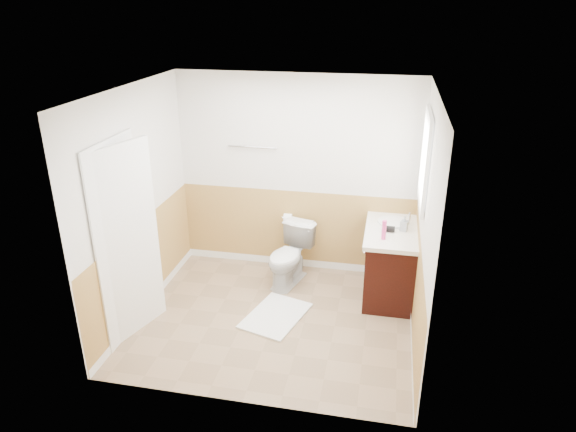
% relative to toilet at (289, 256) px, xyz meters
% --- Properties ---
extents(floor, '(3.00, 3.00, 0.00)m').
position_rel_toilet_xyz_m(floor, '(0.00, -0.83, -0.37)').
color(floor, '#8C7051').
rests_on(floor, ground).
extents(ceiling, '(3.00, 3.00, 0.00)m').
position_rel_toilet_xyz_m(ceiling, '(0.00, -0.83, 2.13)').
color(ceiling, white).
rests_on(ceiling, floor).
extents(wall_back, '(3.00, 0.00, 3.00)m').
position_rel_toilet_xyz_m(wall_back, '(0.00, 0.47, 0.88)').
color(wall_back, silver).
rests_on(wall_back, floor).
extents(wall_front, '(3.00, 0.00, 3.00)m').
position_rel_toilet_xyz_m(wall_front, '(0.00, -2.13, 0.88)').
color(wall_front, silver).
rests_on(wall_front, floor).
extents(wall_left, '(0.00, 3.00, 3.00)m').
position_rel_toilet_xyz_m(wall_left, '(-1.50, -0.83, 0.88)').
color(wall_left, silver).
rests_on(wall_left, floor).
extents(wall_right, '(0.00, 3.00, 3.00)m').
position_rel_toilet_xyz_m(wall_right, '(1.50, -0.83, 0.88)').
color(wall_right, silver).
rests_on(wall_right, floor).
extents(wainscot_back, '(3.00, 0.00, 3.00)m').
position_rel_toilet_xyz_m(wainscot_back, '(0.00, 0.46, 0.13)').
color(wainscot_back, tan).
rests_on(wainscot_back, floor).
extents(wainscot_front, '(3.00, 0.00, 3.00)m').
position_rel_toilet_xyz_m(wainscot_front, '(0.00, -2.12, 0.13)').
color(wainscot_front, tan).
rests_on(wainscot_front, floor).
extents(wainscot_left, '(0.00, 2.60, 2.60)m').
position_rel_toilet_xyz_m(wainscot_left, '(-1.49, -0.83, 0.13)').
color(wainscot_left, tan).
rests_on(wainscot_left, floor).
extents(wainscot_right, '(0.00, 2.60, 2.60)m').
position_rel_toilet_xyz_m(wainscot_right, '(1.49, -0.83, 0.13)').
color(wainscot_right, tan).
rests_on(wainscot_right, floor).
extents(toilet, '(0.59, 0.81, 0.73)m').
position_rel_toilet_xyz_m(toilet, '(0.00, 0.00, 0.00)').
color(toilet, silver).
rests_on(toilet, floor).
extents(bath_mat, '(0.75, 0.92, 0.02)m').
position_rel_toilet_xyz_m(bath_mat, '(0.00, -0.77, -0.36)').
color(bath_mat, silver).
rests_on(bath_mat, floor).
extents(vanity_cabinet, '(0.55, 1.10, 0.80)m').
position_rel_toilet_xyz_m(vanity_cabinet, '(1.21, 0.01, 0.03)').
color(vanity_cabinet, black).
rests_on(vanity_cabinet, floor).
extents(vanity_knob_left, '(0.03, 0.03, 0.03)m').
position_rel_toilet_xyz_m(vanity_knob_left, '(0.91, -0.09, 0.18)').
color(vanity_knob_left, white).
rests_on(vanity_knob_left, vanity_cabinet).
extents(vanity_knob_right, '(0.03, 0.03, 0.03)m').
position_rel_toilet_xyz_m(vanity_knob_right, '(0.91, 0.11, 0.18)').
color(vanity_knob_right, silver).
rests_on(vanity_knob_right, vanity_cabinet).
extents(countertop, '(0.60, 1.15, 0.05)m').
position_rel_toilet_xyz_m(countertop, '(1.20, 0.01, 0.46)').
color(countertop, silver).
rests_on(countertop, vanity_cabinet).
extents(sink_basin, '(0.36, 0.36, 0.02)m').
position_rel_toilet_xyz_m(sink_basin, '(1.21, 0.16, 0.49)').
color(sink_basin, white).
rests_on(sink_basin, countertop).
extents(faucet, '(0.02, 0.02, 0.14)m').
position_rel_toilet_xyz_m(faucet, '(1.39, 0.16, 0.55)').
color(faucet, silver).
rests_on(faucet, countertop).
extents(lotion_bottle, '(0.05, 0.05, 0.22)m').
position_rel_toilet_xyz_m(lotion_bottle, '(1.11, -0.31, 0.59)').
color(lotion_bottle, '#DB3888').
rests_on(lotion_bottle, countertop).
extents(soap_dispenser, '(0.10, 0.10, 0.17)m').
position_rel_toilet_xyz_m(soap_dispenser, '(1.33, -0.04, 0.57)').
color(soap_dispenser, '#8C959E').
rests_on(soap_dispenser, countertop).
extents(hair_dryer_body, '(0.14, 0.07, 0.07)m').
position_rel_toilet_xyz_m(hair_dryer_body, '(1.16, -0.10, 0.52)').
color(hair_dryer_body, black).
rests_on(hair_dryer_body, countertop).
extents(hair_dryer_handle, '(0.03, 0.03, 0.07)m').
position_rel_toilet_xyz_m(hair_dryer_handle, '(1.13, -0.05, 0.49)').
color(hair_dryer_handle, black).
rests_on(hair_dryer_handle, countertop).
extents(mirror_panel, '(0.02, 0.35, 0.90)m').
position_rel_toilet_xyz_m(mirror_panel, '(1.48, 0.27, 1.18)').
color(mirror_panel, silver).
rests_on(mirror_panel, wall_right).
extents(window_frame, '(0.04, 0.80, 1.00)m').
position_rel_toilet_xyz_m(window_frame, '(1.47, -0.24, 1.38)').
color(window_frame, white).
rests_on(window_frame, wall_right).
extents(window_glass, '(0.01, 0.70, 0.90)m').
position_rel_toilet_xyz_m(window_glass, '(1.49, -0.24, 1.38)').
color(window_glass, white).
rests_on(window_glass, wall_right).
extents(door, '(0.29, 0.78, 2.04)m').
position_rel_toilet_xyz_m(door, '(-1.40, -1.28, 0.65)').
color(door, white).
rests_on(door, wall_left).
extents(door_frame, '(0.02, 0.92, 2.10)m').
position_rel_toilet_xyz_m(door_frame, '(-1.47, -1.28, 0.66)').
color(door_frame, white).
rests_on(door_frame, wall_left).
extents(door_knob, '(0.06, 0.06, 0.06)m').
position_rel_toilet_xyz_m(door_knob, '(-1.34, -0.95, 0.58)').
color(door_knob, silver).
rests_on(door_knob, door).
extents(towel_bar, '(0.62, 0.02, 0.02)m').
position_rel_toilet_xyz_m(towel_bar, '(-0.55, 0.42, 1.23)').
color(towel_bar, silver).
rests_on(towel_bar, wall_back).
extents(tp_holder_bar, '(0.14, 0.02, 0.02)m').
position_rel_toilet_xyz_m(tp_holder_bar, '(-0.10, 0.40, 0.33)').
color(tp_holder_bar, silver).
rests_on(tp_holder_bar, wall_back).
extents(tp_roll, '(0.10, 0.11, 0.11)m').
position_rel_toilet_xyz_m(tp_roll, '(-0.10, 0.40, 0.33)').
color(tp_roll, white).
rests_on(tp_roll, tp_holder_bar).
extents(tp_sheet, '(0.10, 0.01, 0.16)m').
position_rel_toilet_xyz_m(tp_sheet, '(-0.10, 0.40, 0.22)').
color(tp_sheet, white).
rests_on(tp_sheet, tp_roll).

